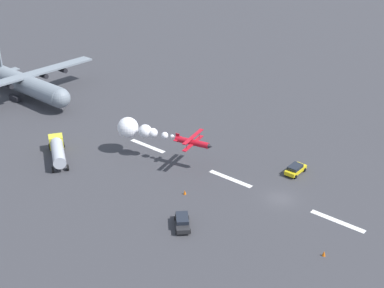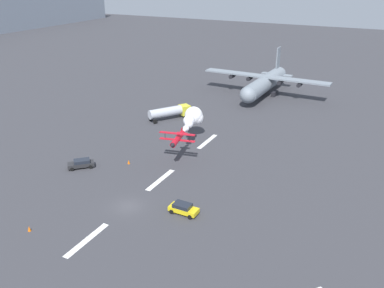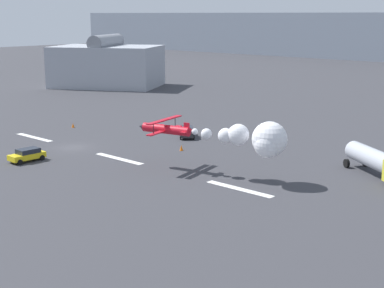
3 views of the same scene
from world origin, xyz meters
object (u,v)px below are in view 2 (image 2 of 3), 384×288
traffic_cone_near (29,229)px  traffic_cone_far (129,162)px  followme_car_yellow (183,208)px  fuel_tanker_truck (170,112)px  cargo_transport_plane (263,84)px  airport_staff_sedan (81,163)px  stunt_biplane_red (192,119)px

traffic_cone_near → traffic_cone_far: same height
followme_car_yellow → traffic_cone_near: 20.82m
fuel_tanker_truck → traffic_cone_far: size_ratio=12.99×
cargo_transport_plane → traffic_cone_far: (-51.08, 8.19, -3.12)m
airport_staff_sedan → traffic_cone_near: (-17.87, -6.54, -0.44)m
stunt_biplane_red → traffic_cone_far: (-14.90, 5.13, -4.19)m
stunt_biplane_red → traffic_cone_near: (-37.78, 5.07, -4.19)m
followme_car_yellow → airport_staff_sedan: same height
fuel_tanker_truck → traffic_cone_near: 47.19m
cargo_transport_plane → airport_staff_sedan: bearing=165.4°
followme_car_yellow → traffic_cone_near: size_ratio=5.65×
airport_staff_sedan → traffic_cone_far: size_ratio=5.97×
traffic_cone_far → fuel_tanker_truck: bearing=12.1°
stunt_biplane_red → traffic_cone_near: size_ratio=23.29×
traffic_cone_near → fuel_tanker_truck: bearing=6.3°
fuel_tanker_truck → followme_car_yellow: size_ratio=2.30×
fuel_tanker_truck → airport_staff_sedan: bearing=177.4°
followme_car_yellow → traffic_cone_far: (9.82, 16.26, -0.44)m
traffic_cone_near → traffic_cone_far: (22.88, 0.06, 0.00)m
cargo_transport_plane → airport_staff_sedan: 58.04m
airport_staff_sedan → fuel_tanker_truck: bearing=-2.6°
cargo_transport_plane → followme_car_yellow: bearing=-172.5°
airport_staff_sedan → traffic_cone_near: airport_staff_sedan is taller
fuel_tanker_truck → traffic_cone_far: 24.58m
traffic_cone_near → followme_car_yellow: bearing=-51.1°
stunt_biplane_red → traffic_cone_far: size_ratio=23.29×
cargo_transport_plane → fuel_tanker_truck: cargo_transport_plane is taller
stunt_biplane_red → airport_staff_sedan: 23.34m
cargo_transport_plane → traffic_cone_far: bearing=170.9°
stunt_biplane_red → traffic_cone_near: stunt_biplane_red is taller
traffic_cone_far → followme_car_yellow: bearing=-121.1°
cargo_transport_plane → traffic_cone_near: 74.47m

